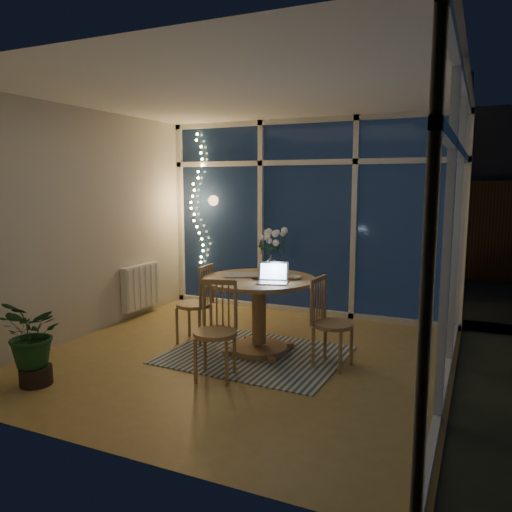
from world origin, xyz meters
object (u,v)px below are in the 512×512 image
Objects in this scene: potted_plant at (34,343)px; chair_right at (333,322)px; laptop at (272,272)px; dining_table at (259,316)px; chair_front at (215,331)px; chair_left at (194,303)px; flower_vase at (271,263)px.

chair_right is at bearing 33.70° from potted_plant.
laptop reaches higher than chair_right.
chair_front reaches higher than dining_table.
chair_left reaches higher than chair_right.
chair_front reaches higher than potted_plant.
laptop reaches higher than flower_vase.
flower_vase is (0.07, 1.14, 0.45)m from chair_front.
flower_vase is at bearing 90.28° from dining_table.
potted_plant is at bearing -25.07° from chair_left.
potted_plant is (-1.45, -1.91, -0.52)m from flower_vase.
chair_right is 2.72m from potted_plant.
dining_table is 3.98× the size of laptop.
flower_vase is at bearing 73.52° from chair_front.
flower_vase is at bearing 96.79° from laptop.
chair_right is 1.16× the size of potted_plant.
chair_front is at bearing 137.39° from chair_right.
potted_plant is (-1.38, -0.77, -0.07)m from chair_front.
dining_table is 0.60m from flower_vase.
chair_front reaches higher than chair_left.
chair_front is 3.08× the size of laptop.
dining_table is 0.59m from laptop.
chair_right is 4.20× the size of flower_vase.
chair_front reaches higher than chair_right.
potted_plant is (-2.26, -1.51, -0.06)m from chair_right.
laptop reaches higher than chair_front.
chair_left reaches higher than dining_table.
dining_table is at bearing 92.17° from chair_right.
chair_front is (0.74, -0.85, 0.01)m from chair_left.
laptop is at bearing -40.27° from dining_table.
chair_right is (1.62, -0.11, -0.00)m from chair_left.
flower_vase reaches higher than chair_right.
potted_plant is (-1.45, -1.58, -0.02)m from dining_table.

